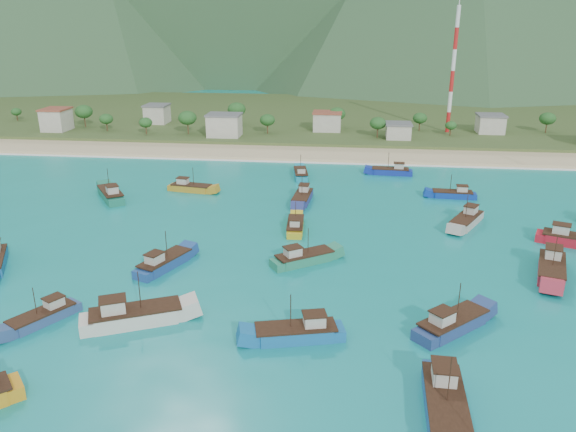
# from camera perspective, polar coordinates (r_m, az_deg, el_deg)

# --- Properties ---
(ground) EXTENTS (600.00, 600.00, 0.00)m
(ground) POSITION_cam_1_polar(r_m,az_deg,el_deg) (84.61, 3.02, -6.16)
(ground) COLOR #0B7A83
(ground) RESTS_ON ground
(beach) EXTENTS (400.00, 18.00, 1.20)m
(beach) POSITION_cam_1_polar(r_m,az_deg,el_deg) (159.44, 4.82, 6.23)
(beach) COLOR beige
(beach) RESTS_ON ground
(land) EXTENTS (400.00, 110.00, 2.40)m
(land) POSITION_cam_1_polar(r_m,az_deg,el_deg) (219.23, 5.37, 9.89)
(land) COLOR #385123
(land) RESTS_ON ground
(surf_line) EXTENTS (400.00, 2.50, 0.08)m
(surf_line) POSITION_cam_1_polar(r_m,az_deg,el_deg) (150.22, 4.70, 5.39)
(surf_line) COLOR white
(surf_line) RESTS_ON ground
(village) EXTENTS (215.09, 29.73, 6.66)m
(village) POSITION_cam_1_polar(r_m,az_deg,el_deg) (180.67, 7.85, 9.16)
(village) COLOR beige
(village) RESTS_ON ground
(vegetation) EXTENTS (276.14, 25.50, 8.04)m
(vegetation) POSITION_cam_1_polar(r_m,az_deg,el_deg) (182.48, 5.61, 9.51)
(vegetation) COLOR #235623
(vegetation) RESTS_ON ground
(radio_tower) EXTENTS (1.20, 1.20, 38.40)m
(radio_tower) POSITION_cam_1_polar(r_m,az_deg,el_deg) (187.33, 16.40, 13.97)
(radio_tower) COLOR red
(radio_tower) RESTS_ON ground
(boat_0) EXTENTS (10.34, 8.45, 6.16)m
(boat_0) POSITION_cam_1_polar(r_m,az_deg,el_deg) (88.62, 1.58, -4.38)
(boat_0) COLOR #217D5D
(boat_0) RESTS_ON ground
(boat_3) EXTENTS (9.56, 11.61, 6.94)m
(boat_3) POSITION_cam_1_polar(r_m,az_deg,el_deg) (125.37, -17.56, 2.05)
(boat_3) COLOR #166B53
(boat_3) RESTS_ON ground
(boat_4) EXTENTS (10.16, 3.58, 5.91)m
(boat_4) POSITION_cam_1_polar(r_m,az_deg,el_deg) (140.75, 10.43, 4.44)
(boat_4) COLOR navy
(boat_4) RESTS_ON ground
(boat_5) EXTENTS (4.20, 12.63, 7.38)m
(boat_5) POSITION_cam_1_polar(r_m,az_deg,el_deg) (59.98, 15.65, -17.90)
(boat_5) COLOR #22569B
(boat_5) RESTS_ON ground
(boat_6) EXTENTS (3.86, 10.69, 6.20)m
(boat_6) POSITION_cam_1_polar(r_m,az_deg,el_deg) (117.97, 1.48, 1.83)
(boat_6) COLOR navy
(boat_6) RESTS_ON ground
(boat_7) EXTENTS (7.16, 9.46, 5.53)m
(boat_7) POSITION_cam_1_polar(r_m,az_deg,el_deg) (78.95, -23.61, -9.43)
(boat_7) COLOR #2F4B7F
(boat_7) RESTS_ON ground
(boat_9) EXTENTS (10.50, 10.11, 6.65)m
(boat_9) POSITION_cam_1_polar(r_m,az_deg,el_deg) (73.51, 16.31, -10.53)
(boat_9) COLOR navy
(boat_9) RESTS_ON ground
(boat_10) EXTENTS (11.87, 7.39, 6.75)m
(boat_10) POSITION_cam_1_polar(r_m,az_deg,el_deg) (106.89, 26.98, -2.25)
(boat_10) COLOR #B51625
(boat_10) RESTS_ON ground
(boat_11) EXTENTS (10.27, 4.53, 5.87)m
(boat_11) POSITION_cam_1_polar(r_m,az_deg,el_deg) (126.84, -9.85, 2.80)
(boat_11) COLOR #B08020
(boat_11) RESTS_ON ground
(boat_12) EXTENTS (3.30, 9.60, 5.59)m
(boat_12) POSITION_cam_1_polar(r_m,az_deg,el_deg) (102.17, 0.75, -1.09)
(boat_12) COLOR gold
(boat_12) RESTS_ON ground
(boat_14) EXTENTS (13.10, 8.67, 7.50)m
(boat_14) POSITION_cam_1_polar(r_m,az_deg,el_deg) (74.58, -15.39, -9.84)
(boat_14) COLOR beige
(boat_14) RESTS_ON ground
(boat_16) EXTENTS (7.08, 12.60, 7.14)m
(boat_16) POSITION_cam_1_polar(r_m,az_deg,el_deg) (93.48, 25.20, -4.92)
(boat_16) COLOR #B52B3E
(boat_16) RESTS_ON ground
(boat_23) EXTENTS (11.44, 5.78, 6.49)m
(boat_23) POSITION_cam_1_polar(r_m,az_deg,el_deg) (68.94, 0.99, -11.84)
(boat_23) COLOR #1362A1
(boat_23) RESTS_ON ground
(boat_24) EXTENTS (4.41, 10.17, 5.81)m
(boat_24) POSITION_cam_1_polar(r_m,az_deg,el_deg) (136.20, 1.30, 4.25)
(boat_24) COLOR teal
(boat_24) RESTS_ON ground
(boat_26) EXTENTS (9.48, 3.25, 5.52)m
(boat_26) POSITION_cam_1_polar(r_m,az_deg,el_deg) (125.58, 16.43, 2.07)
(boat_26) COLOR #0D3195
(boat_26) RESTS_ON ground
(boat_28) EXTENTS (8.07, 11.17, 6.47)m
(boat_28) POSITION_cam_1_polar(r_m,az_deg,el_deg) (109.72, 17.68, -0.48)
(boat_28) COLOR #AEA89E
(boat_28) RESTS_ON ground
(boat_30) EXTENTS (7.01, 11.00, 6.27)m
(boat_30) POSITION_cam_1_polar(r_m,az_deg,el_deg) (89.05, -12.48, -4.73)
(boat_30) COLOR navy
(boat_30) RESTS_ON ground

